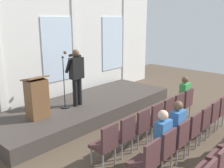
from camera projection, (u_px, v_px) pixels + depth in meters
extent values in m
cube|color=silver|center=(56.00, 40.00, 8.61)|extent=(10.53, 0.10, 4.52)
cube|color=silver|center=(58.00, 50.00, 8.64)|extent=(1.23, 0.04, 2.17)
cube|color=silver|center=(74.00, 39.00, 9.12)|extent=(0.20, 0.08, 4.52)
cube|color=silver|center=(113.00, 43.00, 10.66)|extent=(1.23, 0.04, 2.17)
cube|color=silver|center=(124.00, 35.00, 11.14)|extent=(0.20, 0.08, 4.52)
cube|color=#3F3833|center=(86.00, 108.00, 8.20)|extent=(6.27, 2.27, 0.40)
cylinder|color=black|center=(75.00, 93.00, 7.67)|extent=(0.14, 0.14, 0.85)
cylinder|color=black|center=(80.00, 91.00, 7.79)|extent=(0.14, 0.14, 0.85)
cube|color=black|center=(76.00, 68.00, 7.54)|extent=(0.42, 0.22, 0.63)
cube|color=navy|center=(74.00, 65.00, 7.60)|extent=(0.06, 0.01, 0.38)
sphere|color=brown|center=(76.00, 53.00, 7.43)|extent=(0.21, 0.21, 0.21)
cylinder|color=black|center=(68.00, 66.00, 7.40)|extent=(0.09, 0.28, 0.45)
cylinder|color=black|center=(77.00, 56.00, 7.65)|extent=(0.15, 0.36, 0.15)
cylinder|color=black|center=(73.00, 55.00, 7.70)|extent=(0.11, 0.34, 0.15)
sphere|color=brown|center=(65.00, 53.00, 7.78)|extent=(0.10, 0.10, 0.10)
cylinder|color=black|center=(65.00, 107.00, 7.64)|extent=(0.28, 0.28, 0.03)
cylinder|color=black|center=(64.00, 83.00, 7.45)|extent=(0.02, 0.02, 1.45)
sphere|color=#262626|center=(63.00, 57.00, 7.26)|extent=(0.07, 0.07, 0.07)
cube|color=brown|center=(37.00, 99.00, 6.75)|extent=(0.52, 0.40, 1.05)
cube|color=brown|center=(35.00, 78.00, 6.62)|extent=(0.60, 0.48, 0.14)
cylinder|color=#99999E|center=(103.00, 150.00, 5.59)|extent=(0.04, 0.04, 0.40)
cylinder|color=#99999E|center=(91.00, 156.00, 5.33)|extent=(0.04, 0.04, 0.40)
cylinder|color=#99999E|center=(115.00, 155.00, 5.37)|extent=(0.04, 0.04, 0.40)
cylinder|color=#99999E|center=(103.00, 162.00, 5.11)|extent=(0.04, 0.04, 0.40)
cube|color=#4C2D2D|center=(103.00, 145.00, 5.29)|extent=(0.46, 0.44, 0.08)
cube|color=#4C2D2D|center=(110.00, 136.00, 5.09)|extent=(0.46, 0.06, 0.46)
cylinder|color=#99999E|center=(121.00, 141.00, 6.01)|extent=(0.04, 0.04, 0.40)
cylinder|color=#99999E|center=(110.00, 146.00, 5.75)|extent=(0.04, 0.04, 0.40)
cylinder|color=#99999E|center=(132.00, 145.00, 5.79)|extent=(0.04, 0.04, 0.40)
cylinder|color=#99999E|center=(122.00, 151.00, 5.53)|extent=(0.04, 0.04, 0.40)
cube|color=#4C2D2D|center=(121.00, 136.00, 5.71)|extent=(0.46, 0.44, 0.08)
cube|color=#4C2D2D|center=(128.00, 127.00, 5.51)|extent=(0.46, 0.06, 0.46)
cylinder|color=#99999E|center=(135.00, 132.00, 6.43)|extent=(0.04, 0.04, 0.40)
cylinder|color=#99999E|center=(126.00, 137.00, 6.17)|extent=(0.04, 0.04, 0.40)
cylinder|color=#99999E|center=(147.00, 137.00, 6.21)|extent=(0.04, 0.04, 0.40)
cylinder|color=#99999E|center=(138.00, 142.00, 5.95)|extent=(0.04, 0.04, 0.40)
cube|color=#4C2D2D|center=(137.00, 128.00, 6.13)|extent=(0.46, 0.44, 0.08)
cube|color=#4C2D2D|center=(144.00, 120.00, 5.93)|extent=(0.46, 0.06, 0.46)
cylinder|color=#99999E|center=(149.00, 125.00, 6.85)|extent=(0.04, 0.04, 0.40)
cylinder|color=#99999E|center=(141.00, 130.00, 6.59)|extent=(0.04, 0.04, 0.40)
cylinder|color=#99999E|center=(159.00, 129.00, 6.63)|extent=(0.04, 0.04, 0.40)
cylinder|color=#99999E|center=(152.00, 134.00, 6.37)|extent=(0.04, 0.04, 0.40)
cube|color=#4C2D2D|center=(150.00, 121.00, 6.55)|extent=(0.46, 0.44, 0.08)
cube|color=#4C2D2D|center=(157.00, 113.00, 6.36)|extent=(0.46, 0.06, 0.46)
cylinder|color=#99999E|center=(160.00, 119.00, 7.27)|extent=(0.04, 0.04, 0.40)
cylinder|color=#99999E|center=(153.00, 123.00, 7.01)|extent=(0.04, 0.04, 0.40)
cylinder|color=#99999E|center=(171.00, 122.00, 7.05)|extent=(0.04, 0.04, 0.40)
cylinder|color=#99999E|center=(164.00, 126.00, 6.79)|extent=(0.04, 0.04, 0.40)
cube|color=#4C2D2D|center=(162.00, 115.00, 6.97)|extent=(0.46, 0.44, 0.08)
cube|color=#4C2D2D|center=(169.00, 107.00, 6.78)|extent=(0.46, 0.06, 0.46)
cylinder|color=#99999E|center=(170.00, 114.00, 7.69)|extent=(0.04, 0.04, 0.40)
cylinder|color=#99999E|center=(164.00, 117.00, 7.43)|extent=(0.04, 0.04, 0.40)
cylinder|color=#99999E|center=(181.00, 116.00, 7.47)|extent=(0.04, 0.04, 0.40)
cylinder|color=#99999E|center=(175.00, 120.00, 7.21)|extent=(0.04, 0.04, 0.40)
cube|color=#4C2D2D|center=(173.00, 109.00, 7.39)|extent=(0.46, 0.44, 0.08)
cube|color=#4C2D2D|center=(180.00, 102.00, 7.20)|extent=(0.46, 0.06, 0.46)
cylinder|color=#99999E|center=(180.00, 109.00, 8.11)|extent=(0.04, 0.04, 0.40)
cylinder|color=#99999E|center=(174.00, 112.00, 7.85)|extent=(0.04, 0.04, 0.40)
cylinder|color=#99999E|center=(190.00, 111.00, 7.89)|extent=(0.04, 0.04, 0.40)
cylinder|color=#99999E|center=(184.00, 114.00, 7.63)|extent=(0.04, 0.04, 0.40)
cube|color=#4C2D2D|center=(182.00, 104.00, 7.81)|extent=(0.46, 0.44, 0.08)
cube|color=#4C2D2D|center=(189.00, 97.00, 7.62)|extent=(0.46, 0.06, 0.46)
cylinder|color=#2D2D33|center=(175.00, 110.00, 7.92)|extent=(0.10, 0.10, 0.44)
cylinder|color=#2D2D33|center=(178.00, 109.00, 8.05)|extent=(0.10, 0.10, 0.44)
cube|color=#2D2D33|center=(181.00, 102.00, 7.83)|extent=(0.34, 0.36, 0.12)
cube|color=green|center=(185.00, 92.00, 7.68)|extent=(0.36, 0.20, 0.55)
sphere|color=brown|center=(185.00, 80.00, 7.59)|extent=(0.20, 0.20, 0.20)
cylinder|color=#99999E|center=(141.00, 167.00, 4.94)|extent=(0.04, 0.04, 0.40)
cube|color=#4C2D2D|center=(143.00, 163.00, 4.64)|extent=(0.46, 0.44, 0.08)
cube|color=#4C2D2D|center=(152.00, 154.00, 4.44)|extent=(0.46, 0.06, 0.46)
cylinder|color=#99999E|center=(157.00, 156.00, 5.36)|extent=(0.04, 0.04, 0.40)
cylinder|color=#99999E|center=(147.00, 163.00, 5.10)|extent=(0.04, 0.04, 0.40)
cylinder|color=#99999E|center=(171.00, 161.00, 5.14)|extent=(0.04, 0.04, 0.40)
cube|color=#4C2D2D|center=(160.00, 151.00, 5.06)|extent=(0.46, 0.44, 0.08)
cube|color=#4C2D2D|center=(169.00, 142.00, 4.86)|extent=(0.46, 0.06, 0.46)
cylinder|color=#2D2D33|center=(149.00, 160.00, 5.16)|extent=(0.10, 0.10, 0.44)
cylinder|color=#2D2D33|center=(154.00, 156.00, 5.29)|extent=(0.10, 0.10, 0.44)
cube|color=#2D2D33|center=(157.00, 148.00, 5.08)|extent=(0.34, 0.36, 0.12)
cube|color=#3366A5|center=(163.00, 134.00, 4.92)|extent=(0.36, 0.20, 0.55)
sphere|color=beige|center=(163.00, 115.00, 4.84)|extent=(0.20, 0.20, 0.20)
cylinder|color=#99999E|center=(171.00, 145.00, 5.78)|extent=(0.04, 0.04, 0.40)
cylinder|color=#99999E|center=(162.00, 151.00, 5.52)|extent=(0.04, 0.04, 0.40)
cylinder|color=#99999E|center=(185.00, 151.00, 5.56)|extent=(0.04, 0.04, 0.40)
cylinder|color=#99999E|center=(177.00, 157.00, 5.30)|extent=(0.04, 0.04, 0.40)
cube|color=#4C2D2D|center=(174.00, 141.00, 5.48)|extent=(0.46, 0.44, 0.08)
cube|color=#4C2D2D|center=(183.00, 132.00, 5.28)|extent=(0.46, 0.06, 0.46)
cylinder|color=#2D2D33|center=(164.00, 149.00, 5.58)|extent=(0.10, 0.10, 0.44)
cylinder|color=#2D2D33|center=(168.00, 146.00, 5.71)|extent=(0.10, 0.10, 0.44)
cube|color=#2D2D33|center=(172.00, 138.00, 5.50)|extent=(0.34, 0.36, 0.12)
cube|color=#3366A5|center=(178.00, 124.00, 5.34)|extent=(0.36, 0.20, 0.59)
sphere|color=brown|center=(178.00, 106.00, 5.25)|extent=(0.20, 0.20, 0.20)
cylinder|color=#99999E|center=(183.00, 137.00, 6.20)|extent=(0.04, 0.04, 0.40)
cylinder|color=#99999E|center=(176.00, 142.00, 5.94)|extent=(0.04, 0.04, 0.40)
cylinder|color=#99999E|center=(196.00, 141.00, 5.98)|extent=(0.04, 0.04, 0.40)
cylinder|color=#99999E|center=(189.00, 147.00, 5.72)|extent=(0.04, 0.04, 0.40)
cube|color=#4C2D2D|center=(187.00, 132.00, 5.90)|extent=(0.46, 0.44, 0.08)
cube|color=#4C2D2D|center=(196.00, 124.00, 5.70)|extent=(0.46, 0.06, 0.46)
cylinder|color=#99999E|center=(193.00, 129.00, 6.62)|extent=(0.04, 0.04, 0.40)
cylinder|color=#99999E|center=(187.00, 134.00, 6.36)|extent=(0.04, 0.04, 0.40)
cylinder|color=#99999E|center=(206.00, 133.00, 6.40)|extent=(0.04, 0.04, 0.40)
cylinder|color=#99999E|center=(200.00, 138.00, 6.14)|extent=(0.04, 0.04, 0.40)
cube|color=#4C2D2D|center=(197.00, 125.00, 6.32)|extent=(0.46, 0.44, 0.08)
cube|color=#4C2D2D|center=(206.00, 116.00, 6.13)|extent=(0.46, 0.06, 0.46)
cylinder|color=#99999E|center=(203.00, 122.00, 7.04)|extent=(0.04, 0.04, 0.40)
cylinder|color=#99999E|center=(197.00, 126.00, 6.78)|extent=(0.04, 0.04, 0.40)
cylinder|color=#99999E|center=(215.00, 126.00, 6.82)|extent=(0.04, 0.04, 0.40)
cylinder|color=#99999E|center=(210.00, 130.00, 6.56)|extent=(0.04, 0.04, 0.40)
cube|color=#4C2D2D|center=(207.00, 118.00, 6.74)|extent=(0.46, 0.44, 0.08)
cube|color=#4C2D2D|center=(215.00, 110.00, 6.55)|extent=(0.46, 0.06, 0.46)
cylinder|color=#99999E|center=(211.00, 117.00, 7.46)|extent=(0.04, 0.04, 0.40)
cylinder|color=#99999E|center=(206.00, 120.00, 7.20)|extent=(0.04, 0.04, 0.40)
cylinder|color=#99999E|center=(223.00, 120.00, 7.24)|extent=(0.04, 0.04, 0.40)
cylinder|color=#99999E|center=(218.00, 123.00, 6.98)|extent=(0.04, 0.04, 0.40)
cube|color=#4C2D2D|center=(215.00, 112.00, 7.16)|extent=(0.46, 0.44, 0.08)
cube|color=#4C2D2D|center=(223.00, 104.00, 6.97)|extent=(0.46, 0.06, 0.46)
cube|color=#4C2D2D|center=(223.00, 161.00, 4.21)|extent=(0.46, 0.06, 0.46)
cylinder|color=#99999E|center=(215.00, 162.00, 5.13)|extent=(0.04, 0.04, 0.40)
cube|color=#4C2D2D|center=(222.00, 158.00, 4.83)|extent=(0.46, 0.44, 0.08)
cylinder|color=#99999E|center=(219.00, 157.00, 5.29)|extent=(0.04, 0.04, 0.40)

